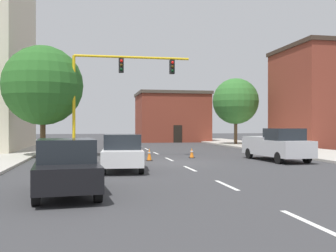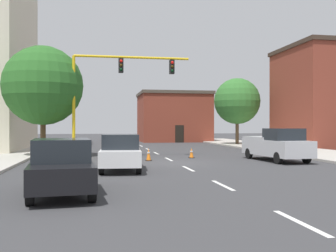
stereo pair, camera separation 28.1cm
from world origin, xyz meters
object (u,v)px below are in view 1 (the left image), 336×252
at_px(tree_left_near, 43,86).
at_px(traffic_cone_roadside_a, 192,153).
at_px(traffic_signal_gantry, 91,125).
at_px(sedan_black_near_left, 66,166).
at_px(pickup_truck_silver, 277,145).
at_px(tree_right_far, 236,101).
at_px(traffic_cone_roadside_b, 149,155).
at_px(sedan_white_mid_left, 123,152).

relative_size(tree_left_near, traffic_cone_roadside_a, 11.09).
relative_size(traffic_signal_gantry, sedan_black_near_left, 1.85).
bearing_deg(traffic_signal_gantry, pickup_truck_silver, -19.99).
bearing_deg(tree_right_far, traffic_cone_roadside_b, -125.19).
bearing_deg(traffic_signal_gantry, traffic_cone_roadside_b, -35.67).
relative_size(tree_left_near, sedan_black_near_left, 1.62).
bearing_deg(sedan_black_near_left, traffic_cone_roadside_a, 60.09).
bearing_deg(pickup_truck_silver, tree_right_far, 77.02).
height_order(traffic_signal_gantry, sedan_white_mid_left, traffic_signal_gantry).
height_order(traffic_cone_roadside_a, traffic_cone_roadside_b, traffic_cone_roadside_b).
xyz_separation_m(sedan_white_mid_left, traffic_cone_roadside_b, (1.97, 4.84, -0.50)).
relative_size(traffic_cone_roadside_a, traffic_cone_roadside_b, 0.87).
bearing_deg(pickup_truck_silver, tree_left_near, 159.63).
bearing_deg(tree_left_near, sedan_black_near_left, -80.23).
bearing_deg(sedan_black_near_left, traffic_cone_roadside_b, 69.37).
relative_size(traffic_signal_gantry, traffic_cone_roadside_a, 12.64).
relative_size(tree_right_far, pickup_truck_silver, 1.32).
bearing_deg(tree_right_far, tree_left_near, -145.00).
xyz_separation_m(tree_right_far, pickup_truck_silver, (-4.23, -18.37, -3.83)).
bearing_deg(sedan_white_mid_left, tree_left_near, 118.82).
relative_size(traffic_signal_gantry, tree_right_far, 1.18).
distance_m(pickup_truck_silver, traffic_cone_roadside_a, 5.53).
relative_size(pickup_truck_silver, traffic_cone_roadside_a, 8.11).
bearing_deg(tree_left_near, tree_right_far, 35.00).
relative_size(pickup_truck_silver, sedan_black_near_left, 1.19).
relative_size(traffic_signal_gantry, tree_left_near, 1.14).
distance_m(tree_right_far, traffic_cone_roadside_b, 21.08).
height_order(sedan_white_mid_left, traffic_cone_roadside_a, sedan_white_mid_left).
height_order(tree_left_near, sedan_black_near_left, tree_left_near).
distance_m(sedan_white_mid_left, traffic_cone_roadside_b, 5.25).
xyz_separation_m(traffic_signal_gantry, traffic_cone_roadside_a, (6.61, -1.05, -1.88)).
distance_m(tree_left_near, traffic_cone_roadside_b, 8.94).
xyz_separation_m(traffic_signal_gantry, sedan_black_near_left, (-0.62, -13.62, -1.33)).
bearing_deg(tree_right_far, sedan_black_near_left, -119.89).
bearing_deg(traffic_cone_roadside_b, sedan_black_near_left, -110.63).
distance_m(pickup_truck_silver, sedan_black_near_left, 15.19).
xyz_separation_m(tree_left_near, sedan_black_near_left, (2.56, -14.89, -3.98)).
height_order(pickup_truck_silver, sedan_white_mid_left, pickup_truck_silver).
distance_m(sedan_black_near_left, sedan_white_mid_left, 6.61).
bearing_deg(traffic_signal_gantry, tree_left_near, 158.32).
height_order(tree_right_far, sedan_white_mid_left, tree_right_far).
height_order(tree_left_near, traffic_cone_roadside_b, tree_left_near).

